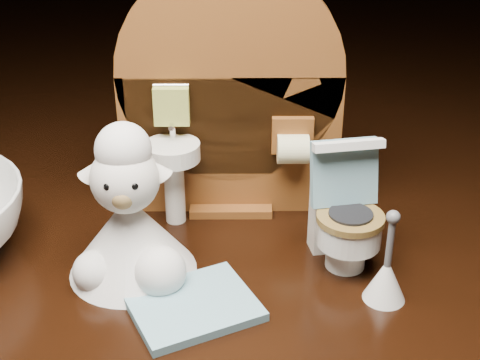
# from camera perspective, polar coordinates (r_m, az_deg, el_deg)

# --- Properties ---
(backdrop_panel) EXTENTS (0.13, 0.05, 0.15)m
(backdrop_panel) POSITION_cam_1_polar(r_m,az_deg,el_deg) (0.39, -0.96, 6.25)
(backdrop_panel) COLOR brown
(backdrop_panel) RESTS_ON ground
(toy_toilet) EXTENTS (0.04, 0.05, 0.07)m
(toy_toilet) POSITION_cam_1_polar(r_m,az_deg,el_deg) (0.36, 8.88, -3.25)
(toy_toilet) COLOR white
(toy_toilet) RESTS_ON ground
(bath_mat) EXTENTS (0.07, 0.07, 0.00)m
(bath_mat) POSITION_cam_1_polar(r_m,az_deg,el_deg) (0.33, -4.03, -10.66)
(bath_mat) COLOR #70A0AF
(bath_mat) RESTS_ON ground
(toilet_brush) EXTENTS (0.02, 0.02, 0.05)m
(toilet_brush) POSITION_cam_1_polar(r_m,az_deg,el_deg) (0.34, 12.35, -8.04)
(toilet_brush) COLOR white
(toilet_brush) RESTS_ON ground
(plush_lamb) EXTENTS (0.07, 0.07, 0.09)m
(plush_lamb) POSITION_cam_1_polar(r_m,az_deg,el_deg) (0.35, -9.39, -3.73)
(plush_lamb) COLOR white
(plush_lamb) RESTS_ON ground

